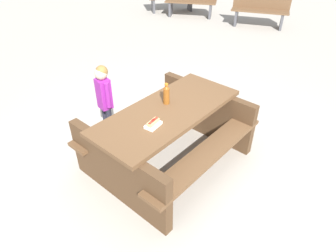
# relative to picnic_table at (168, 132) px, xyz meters

# --- Properties ---
(ground_plane) EXTENTS (30.00, 30.00, 0.00)m
(ground_plane) POSITION_rel_picnic_table_xyz_m (0.00, 0.00, -0.44)
(ground_plane) COLOR #ADA599
(ground_plane) RESTS_ON ground
(picnic_table) EXTENTS (1.98, 1.64, 0.75)m
(picnic_table) POSITION_rel_picnic_table_xyz_m (0.00, 0.00, 0.00)
(picnic_table) COLOR brown
(picnic_table) RESTS_ON ground
(soda_bottle) EXTENTS (0.07, 0.07, 0.25)m
(soda_bottle) POSITION_rel_picnic_table_xyz_m (-0.08, -0.11, 0.42)
(soda_bottle) COLOR brown
(soda_bottle) RESTS_ON picnic_table
(hotdog_tray) EXTENTS (0.20, 0.15, 0.08)m
(hotdog_tray) POSITION_rel_picnic_table_xyz_m (0.32, 0.14, 0.34)
(hotdog_tray) COLOR white
(hotdog_tray) RESTS_ON picnic_table
(child_in_coat) EXTENTS (0.17, 0.26, 1.05)m
(child_in_coat) POSITION_rel_picnic_table_xyz_m (0.29, -0.90, 0.23)
(child_in_coat) COLOR #262633
(child_in_coat) RESTS_ON ground
(park_bench_near) EXTENTS (1.23, 1.44, 0.85)m
(park_bench_near) POSITION_rel_picnic_table_xyz_m (-4.78, -4.49, 0.00)
(park_bench_near) COLOR brown
(park_bench_near) RESTS_ON ground
(park_bench_mid) EXTENTS (1.12, 1.49, 0.85)m
(park_bench_mid) POSITION_rel_picnic_table_xyz_m (-5.48, -2.55, 0.00)
(park_bench_mid) COLOR brown
(park_bench_mid) RESTS_ON ground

